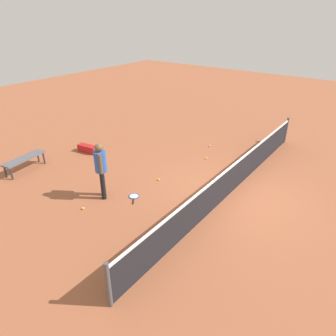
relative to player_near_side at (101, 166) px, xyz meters
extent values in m
plane|color=#9E5638|center=(-2.45, 2.93, -1.01)|extent=(40.00, 40.00, 0.00)
cylinder|color=#4C4C51|center=(-7.45, 2.93, -0.47)|extent=(0.09, 0.09, 1.07)
cylinder|color=#4C4C51|center=(2.55, 2.93, -0.47)|extent=(0.09, 0.09, 1.07)
cube|color=black|center=(-2.45, 2.93, -0.55)|extent=(10.00, 0.02, 0.91)
cube|color=white|center=(-2.45, 2.93, -0.07)|extent=(10.00, 0.04, 0.06)
cylinder|color=black|center=(-0.07, -0.08, -0.58)|extent=(0.20, 0.20, 0.85)
cylinder|color=black|center=(0.07, 0.08, -0.58)|extent=(0.20, 0.20, 0.85)
cylinder|color=#2D59B2|center=(0.00, 0.00, 0.15)|extent=(0.48, 0.48, 0.62)
cylinder|color=brown|center=(-0.14, -0.17, 0.17)|extent=(0.13, 0.13, 0.58)
cylinder|color=brown|center=(0.14, 0.17, 0.17)|extent=(0.13, 0.13, 0.58)
sphere|color=brown|center=(0.00, 0.00, 0.58)|extent=(0.32, 0.32, 0.23)
torus|color=blue|center=(-0.53, 0.72, -1.00)|extent=(0.44, 0.44, 0.02)
cylinder|color=silver|center=(-0.53, 0.72, -1.00)|extent=(0.37, 0.37, 0.00)
cylinder|color=black|center=(-0.31, 0.89, -0.99)|extent=(0.24, 0.20, 0.03)
sphere|color=#C6E033|center=(-1.73, 0.71, -0.98)|extent=(0.07, 0.07, 0.07)
sphere|color=#C6E033|center=(-4.06, 1.14, -0.98)|extent=(0.07, 0.07, 0.07)
sphere|color=#C6E033|center=(-5.17, 0.64, -0.98)|extent=(0.07, 0.07, 0.07)
sphere|color=#C6E033|center=(0.81, 0.02, -0.98)|extent=(0.07, 0.07, 0.07)
sphere|color=#C6E033|center=(-1.72, 2.33, -0.98)|extent=(0.07, 0.07, 0.07)
sphere|color=#C6E033|center=(-4.83, 2.42, -0.98)|extent=(0.07, 0.07, 0.07)
cube|color=#595960|center=(0.43, -3.43, -0.56)|extent=(1.54, 0.62, 0.06)
cylinder|color=#333338|center=(-0.21, -3.67, -0.80)|extent=(0.07, 0.07, 0.42)
cylinder|color=#333338|center=(1.11, -3.48, -0.80)|extent=(0.07, 0.07, 0.42)
cylinder|color=#333338|center=(-0.26, -3.38, -0.80)|extent=(0.07, 0.07, 0.42)
cylinder|color=#333338|center=(1.07, -3.18, -0.80)|extent=(0.07, 0.07, 0.42)
cube|color=#B21E1E|center=(-1.86, -2.91, -0.87)|extent=(0.39, 0.83, 0.28)
cylinder|color=black|center=(-1.81, -3.26, -0.87)|extent=(0.28, 0.14, 0.27)
camera|label=1|loc=(5.09, 6.15, 3.94)|focal=32.86mm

